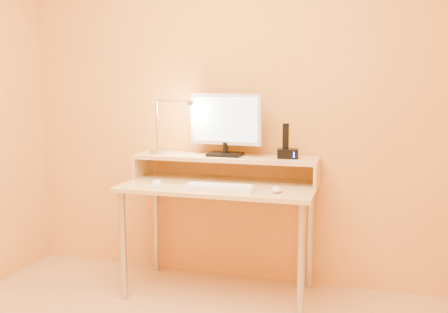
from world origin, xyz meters
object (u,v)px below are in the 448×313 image
(lamp_base, at_px, (157,152))
(mouse, at_px, (276,189))
(phone_dock, at_px, (288,154))
(keyboard, at_px, (219,188))
(remote_control, at_px, (156,184))
(monitor_panel, at_px, (226,119))

(lamp_base, relative_size, mouse, 0.97)
(mouse, bearing_deg, lamp_base, 155.24)
(phone_dock, height_order, keyboard, phone_dock)
(keyboard, bearing_deg, remote_control, 176.66)
(monitor_panel, height_order, remote_control, monitor_panel)
(phone_dock, height_order, mouse, phone_dock)
(mouse, bearing_deg, remote_control, 173.45)
(mouse, bearing_deg, keyboard, 176.79)
(lamp_base, xyz_separation_m, keyboard, (0.52, -0.28, -0.16))
(monitor_panel, xyz_separation_m, lamp_base, (-0.47, -0.04, -0.23))
(lamp_base, xyz_separation_m, remote_control, (0.11, -0.28, -0.16))
(remote_control, bearing_deg, phone_dock, 1.60)
(keyboard, relative_size, mouse, 3.95)
(phone_dock, distance_m, remote_control, 0.84)
(monitor_panel, bearing_deg, phone_dock, 4.21)
(lamp_base, height_order, keyboard, lamp_base)
(lamp_base, xyz_separation_m, phone_dock, (0.88, 0.03, 0.02))
(lamp_base, height_order, phone_dock, phone_dock)
(keyboard, bearing_deg, lamp_base, 149.07)
(lamp_base, bearing_deg, phone_dock, 1.96)
(monitor_panel, bearing_deg, lamp_base, -169.48)
(lamp_base, relative_size, remote_control, 0.59)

